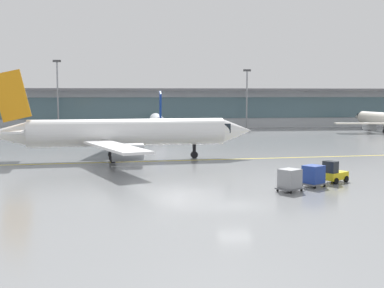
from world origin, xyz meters
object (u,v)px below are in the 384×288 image
at_px(baggage_tug, 333,173).
at_px(cargo_dolly_trailing, 290,179).
at_px(cargo_dolly_lead, 313,175).
at_px(apron_light_mast_1, 58,92).
at_px(gate_airplane_1, 158,122).
at_px(apron_light_mast_2, 247,96).
at_px(taxiing_regional_jet, 124,133).

bearing_deg(baggage_tug, cargo_dolly_trailing, -180.00).
height_order(baggage_tug, cargo_dolly_lead, baggage_tug).
xyz_separation_m(cargo_dolly_trailing, apron_light_mast_1, (-28.67, 77.83, 7.61)).
bearing_deg(cargo_dolly_trailing, gate_airplane_1, 62.98).
distance_m(cargo_dolly_lead, apron_light_mast_1, 82.57).
distance_m(baggage_tug, apron_light_mast_1, 82.03).
bearing_deg(apron_light_mast_2, taxiing_regional_jet, -118.35).
relative_size(cargo_dolly_trailing, apron_light_mast_1, 0.17).
bearing_deg(baggage_tug, gate_airplane_1, 68.70).
distance_m(cargo_dolly_trailing, apron_light_mast_2, 78.78).
relative_size(cargo_dolly_lead, apron_light_mast_1, 0.17).
height_order(cargo_dolly_lead, apron_light_mast_2, apron_light_mast_2).
height_order(gate_airplane_1, apron_light_mast_1, apron_light_mast_1).
bearing_deg(apron_light_mast_1, cargo_dolly_trailing, -69.78).
bearing_deg(cargo_dolly_trailing, apron_light_mast_2, 45.33).
distance_m(baggage_tug, apron_light_mast_2, 74.30).
bearing_deg(taxiing_regional_jet, cargo_dolly_trailing, -62.57).
height_order(baggage_tug, apron_light_mast_2, apron_light_mast_2).
xyz_separation_m(gate_airplane_1, baggage_tug, (12.68, -57.95, -1.77)).
relative_size(baggage_tug, cargo_dolly_trailing, 1.12).
bearing_deg(baggage_tug, cargo_dolly_lead, -180.00).
xyz_separation_m(gate_airplane_1, cargo_dolly_trailing, (7.15, -61.62, -1.61)).
relative_size(taxiing_regional_jet, baggage_tug, 11.65).
relative_size(gate_airplane_1, cargo_dolly_lead, 10.15).
height_order(cargo_dolly_lead, cargo_dolly_trailing, same).
bearing_deg(apron_light_mast_1, gate_airplane_1, -36.99).
xyz_separation_m(baggage_tug, cargo_dolly_lead, (-2.67, -1.78, 0.16)).
xyz_separation_m(cargo_dolly_trailing, apron_light_mast_2, (15.03, 77.05, 6.67)).
bearing_deg(cargo_dolly_trailing, taxiing_regional_jet, 87.47).
bearing_deg(cargo_dolly_trailing, cargo_dolly_lead, 0.00).
distance_m(taxiing_regional_jet, cargo_dolly_lead, 27.29).
bearing_deg(taxiing_regional_jet, gate_airplane_1, 76.19).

